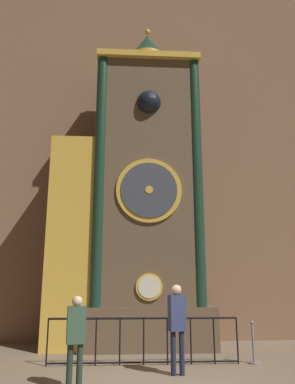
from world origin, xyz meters
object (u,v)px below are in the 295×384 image
visitor_near (76,332)px  stanchion_post (254,350)px  clock_tower (134,198)px  visitor_far (177,319)px

visitor_near → stanchion_post: visitor_near is taller
clock_tower → visitor_far: clock_tower is taller
stanchion_post → visitor_near: bearing=-154.0°
visitor_far → stanchion_post: (1.97, 1.03, -0.80)m
clock_tower → visitor_far: (0.85, -3.11, -3.31)m
visitor_far → stanchion_post: 2.36m
visitor_near → stanchion_post: bearing=14.5°
visitor_near → visitor_far: visitor_far is taller
stanchion_post → visitor_far: bearing=-152.3°
visitor_near → visitor_far: size_ratio=0.89×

